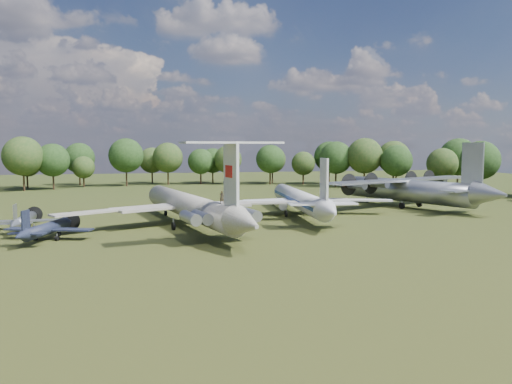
{
  "coord_description": "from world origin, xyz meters",
  "views": [
    {
      "loc": [
        -8.78,
        -77.54,
        12.05
      ],
      "look_at": [
        8.25,
        -2.91,
        5.0
      ],
      "focal_mm": 35.0,
      "sensor_mm": 36.0,
      "label": 1
    }
  ],
  "objects": [
    {
      "name": "small_prop_west",
      "position": [
        -20.88,
        -9.92,
        1.13
      ],
      "size": [
        15.49,
        18.15,
        2.26
      ],
      "primitive_type": null,
      "rotation": [
        0.0,
        0.0,
        -0.31
      ],
      "color": "black",
      "rests_on": "ground"
    },
    {
      "name": "ground",
      "position": [
        0.0,
        0.0,
        0.0
      ],
      "size": [
        300.0,
        300.0,
        0.0
      ],
      "primitive_type": "plane",
      "color": "#1F3812",
      "rests_on": "ground"
    },
    {
      "name": "tu104_jet",
      "position": [
        17.7,
        4.52,
        2.19
      ],
      "size": [
        36.32,
        46.35,
        4.38
      ],
      "primitive_type": null,
      "rotation": [
        0.0,
        0.0,
        -0.08
      ],
      "color": "silver",
      "rests_on": "ground"
    },
    {
      "name": "il62_airliner",
      "position": [
        -2.17,
        -3.24,
        2.46
      ],
      "size": [
        48.39,
        57.26,
        4.93
      ],
      "primitive_type": null,
      "rotation": [
        0.0,
        0.0,
        0.21
      ],
      "color": "silver",
      "rests_on": "ground"
    },
    {
      "name": "person_on_il62",
      "position": [
        0.75,
        -16.72,
        5.75
      ],
      "size": [
        0.64,
        0.45,
        1.65
      ],
      "primitive_type": "imported",
      "rotation": [
        0.0,
        0.0,
        3.06
      ],
      "color": "olive",
      "rests_on": "il62_airliner"
    },
    {
      "name": "small_prop_northwest",
      "position": [
        -25.58,
        -0.66,
        1.06
      ],
      "size": [
        10.86,
        14.64,
        2.12
      ],
      "primitive_type": null,
      "rotation": [
        0.0,
        0.0,
        -0.02
      ],
      "color": "#A0A3A8",
      "rests_on": "ground"
    },
    {
      "name": "an12_transport",
      "position": [
        41.98,
        11.32,
        2.76
      ],
      "size": [
        50.51,
        52.95,
        5.52
      ],
      "primitive_type": null,
      "rotation": [
        0.0,
        0.0,
        0.38
      ],
      "color": "gray",
      "rests_on": "ground"
    }
  ]
}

